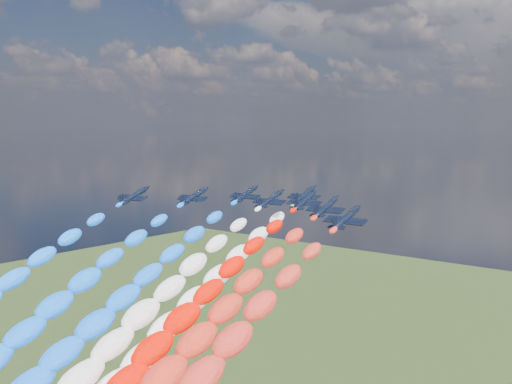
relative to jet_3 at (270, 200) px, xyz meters
The scene contains 13 objects.
jet_0 32.73m from the jet_3, 153.93° to the right, with size 8.09×10.85×2.39m, color black, non-canonical shape.
jet_1 18.75m from the jet_3, 160.17° to the right, with size 8.09×10.85×2.39m, color black, non-canonical shape.
trail_1 62.54m from the jet_3, 107.99° to the right, with size 6.87×94.13×54.70m, color blue, non-canonical shape.
jet_2 12.16m from the jet_3, 156.56° to the left, with size 8.09×10.85×2.39m, color black, non-canonical shape.
trail_2 51.32m from the jet_3, 104.51° to the right, with size 6.87×94.13×54.70m, color blue, non-canonical shape.
jet_3 is the anchor object (origin of this frame).
trail_3 54.31m from the jet_3, 90.00° to the right, with size 6.87×94.13×54.70m, color white, non-canonical shape.
jet_4 12.74m from the jet_3, 87.35° to the left, with size 8.09×10.85×2.39m, color black, non-canonical shape.
trail_4 43.49m from the jet_3, 89.04° to the right, with size 6.87×94.13×54.70m, color white, non-canonical shape.
jet_5 7.92m from the jet_3, 22.07° to the left, with size 8.09×10.85×2.39m, color black, non-canonical shape.
trail_5 52.22m from the jet_3, 80.73° to the right, with size 6.87×94.13×54.70m, color #FA0E00, non-canonical shape.
jet_6 17.39m from the jet_3, 11.92° to the right, with size 8.09×10.85×2.39m, color black, non-canonical shape.
jet_7 31.12m from the jet_3, 26.45° to the right, with size 8.09×10.85×2.39m, color black, non-canonical shape.
Camera 1 is at (85.63, -102.11, 113.62)m, focal length 44.07 mm.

